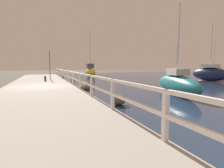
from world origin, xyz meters
name	(u,v)px	position (x,y,z in m)	size (l,w,h in m)	color
ground_plane	(41,91)	(0.00, 0.00, 0.00)	(120.00, 120.00, 0.00)	#4C473D
dock_walkway	(41,88)	(0.00, 0.00, 0.18)	(4.79, 36.00, 0.35)	#9E998E
railing	(73,76)	(2.30, 0.00, 1.04)	(0.10, 32.50, 1.01)	white
boulder_mid_strip	(83,87)	(3.04, -0.25, 0.17)	(0.44, 0.40, 0.33)	slate
boulder_far_strip	(86,85)	(3.41, 0.40, 0.24)	(0.65, 0.59, 0.49)	gray
boulder_downstream	(119,100)	(3.37, -6.23, 0.25)	(0.66, 0.60, 0.50)	#666056
boulder_water_edge	(73,80)	(3.45, 7.11, 0.16)	(0.43, 0.38, 0.32)	#666056
boulder_upstream	(86,87)	(3.15, -0.80, 0.22)	(0.58, 0.52, 0.43)	slate
boulder_near_dock	(63,77)	(2.87, 11.73, 0.18)	(0.47, 0.42, 0.35)	#666056
mooring_bollard	(45,78)	(0.39, 4.16, 0.61)	(0.17, 0.17, 0.51)	black
dock_lamp	(50,60)	(0.94, 7.13, 2.46)	(0.20, 0.20, 3.26)	#514C47
sailboat_teal	(177,84)	(7.98, -4.82, 0.68)	(2.79, 5.51, 5.57)	#1E707A
sailboat_yellow	(90,72)	(7.16, 13.32, 0.84)	(1.68, 4.37, 7.28)	gold
sailboat_red	(213,72)	(26.29, 7.07, 0.71)	(1.83, 5.47, 6.05)	red
sailboat_navy	(210,74)	(18.73, 1.57, 0.87)	(1.87, 4.66, 6.74)	#192347
sailboat_black	(176,73)	(22.02, 10.89, 0.57)	(1.69, 3.50, 5.83)	black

